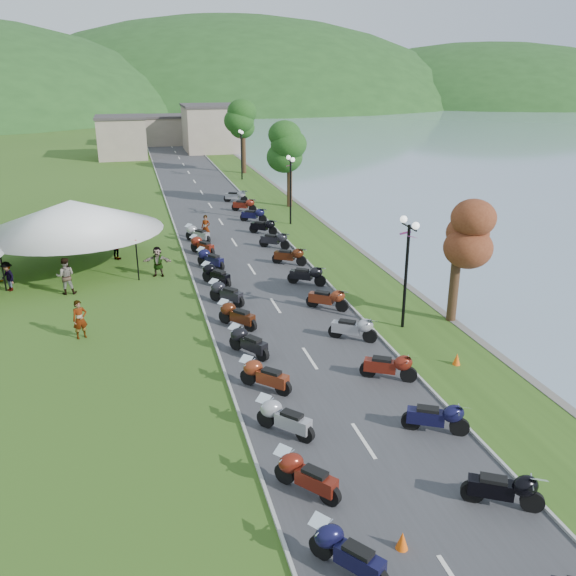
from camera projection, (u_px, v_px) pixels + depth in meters
road at (221, 222)px, 46.61m from camera, size 7.00×120.00×0.02m
hills_backdrop at (144, 104)px, 192.13m from camera, size 360.00×120.00×76.00m
far_building at (158, 132)px, 86.21m from camera, size 18.00×16.00×5.00m
moto_row_left at (248, 343)px, 24.86m from camera, size 2.60×37.96×1.10m
moto_row_right at (307, 275)px, 32.98m from camera, size 2.60×46.56×1.10m
vendor_tent_main at (74, 234)px, 35.55m from camera, size 6.87×6.87×4.00m
tree_lakeside at (457, 253)px, 27.41m from camera, size 2.37×2.37×6.58m
pedestrian_a at (82, 338)px, 26.71m from camera, size 0.76×0.67×1.74m
pedestrian_b at (68, 294)px, 31.90m from camera, size 0.95×0.53×1.95m
pedestrian_c at (10, 291)px, 32.32m from camera, size 0.97×1.08×1.60m
traffic_cone_near at (402, 541)px, 14.92m from camera, size 0.32×0.32×0.51m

